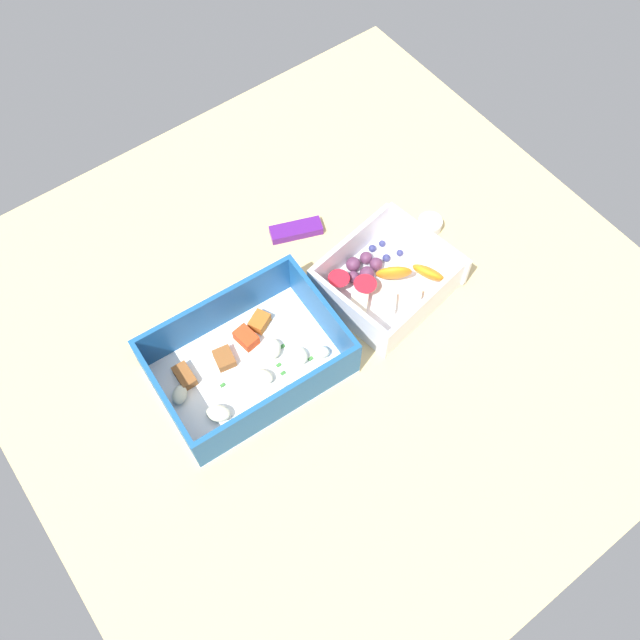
{
  "coord_description": "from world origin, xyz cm",
  "views": [
    {
      "loc": [
        -26.18,
        -33.38,
        76.83
      ],
      "look_at": [
        -1.6,
        -0.37,
        4.0
      ],
      "focal_mm": 38.44,
      "sensor_mm": 36.0,
      "label": 1
    }
  ],
  "objects_px": {
    "fruit_bowl": "(385,280)",
    "candy_bar": "(296,230)",
    "pasta_container": "(248,362)",
    "paper_cup_liner": "(430,225)"
  },
  "relations": [
    {
      "from": "pasta_container",
      "to": "fruit_bowl",
      "type": "bearing_deg",
      "value": 1.24
    },
    {
      "from": "fruit_bowl",
      "to": "candy_bar",
      "type": "xyz_separation_m",
      "value": [
        -0.04,
        0.14,
        -0.01
      ]
    },
    {
      "from": "candy_bar",
      "to": "pasta_container",
      "type": "bearing_deg",
      "value": -141.17
    },
    {
      "from": "paper_cup_liner",
      "to": "fruit_bowl",
      "type": "bearing_deg",
      "value": -161.36
    },
    {
      "from": "pasta_container",
      "to": "fruit_bowl",
      "type": "relative_size",
      "value": 1.31
    },
    {
      "from": "paper_cup_liner",
      "to": "pasta_container",
      "type": "bearing_deg",
      "value": -174.51
    },
    {
      "from": "pasta_container",
      "to": "paper_cup_liner",
      "type": "bearing_deg",
      "value": 8.64
    },
    {
      "from": "pasta_container",
      "to": "fruit_bowl",
      "type": "distance_m",
      "value": 0.2
    },
    {
      "from": "fruit_bowl",
      "to": "candy_bar",
      "type": "distance_m",
      "value": 0.15
    },
    {
      "from": "fruit_bowl",
      "to": "candy_bar",
      "type": "height_order",
      "value": "fruit_bowl"
    }
  ]
}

